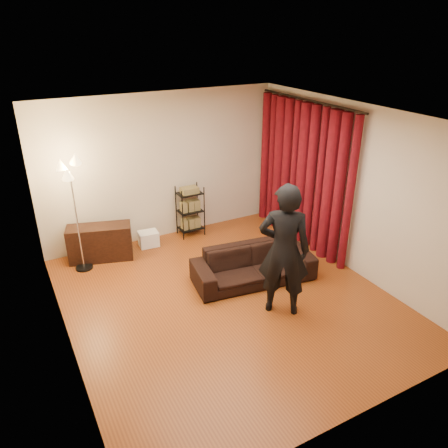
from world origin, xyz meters
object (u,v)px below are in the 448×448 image
person (284,250)px  media_cabinet (100,243)px  storage_boxes (149,239)px  floor_lamp (76,217)px  wire_shelf (190,211)px  sofa (254,265)px

person → media_cabinet: person is taller
media_cabinet → storage_boxes: size_ratio=3.09×
media_cabinet → floor_lamp: floor_lamp is taller
wire_shelf → floor_lamp: (-2.12, -0.34, 0.46)m
person → media_cabinet: (-1.89, 2.70, -0.65)m
storage_boxes → sofa: bearing=-60.6°
person → storage_boxes: size_ratio=5.58×
sofa → storage_boxes: bearing=127.3°
person → floor_lamp: size_ratio=1.02×
storage_boxes → wire_shelf: bearing=5.8°
sofa → wire_shelf: 2.01m
person → wire_shelf: bearing=-50.7°
wire_shelf → floor_lamp: floor_lamp is taller
person → storage_boxes: (-1.00, 2.76, -0.82)m
media_cabinet → floor_lamp: size_ratio=0.56×
sofa → media_cabinet: 2.70m
storage_boxes → floor_lamp: 1.50m
storage_boxes → wire_shelf: wire_shelf is taller
sofa → wire_shelf: wire_shelf is taller
media_cabinet → floor_lamp: 0.75m
wire_shelf → media_cabinet: bearing=161.0°
storage_boxes → media_cabinet: bearing=-176.5°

